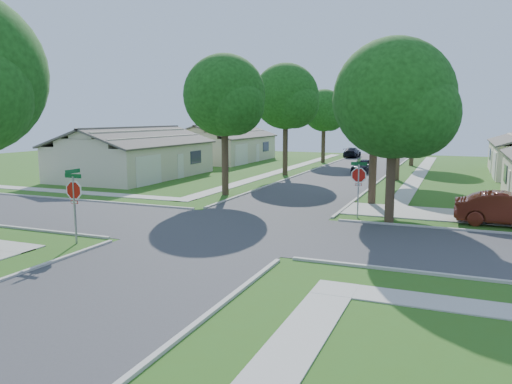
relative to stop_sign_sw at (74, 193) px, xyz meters
The scene contains 19 objects.
ground 6.95m from the stop_sign_sw, 45.00° to the left, with size 100.00×100.00×0.00m, color #305B18.
road_ns 6.95m from the stop_sign_sw, 45.00° to the left, with size 7.00×100.00×0.02m, color #333335.
sidewalk_ne 32.61m from the stop_sign_sw, 70.62° to the left, with size 1.20×40.00×0.04m, color #9E9B91.
sidewalk_nw 30.80m from the stop_sign_sw, 92.61° to the left, with size 1.20×40.00×0.04m, color #9E9B91.
driveway 17.38m from the stop_sign_sw, 43.12° to the left, with size 8.80×3.60×0.05m, color #9E9B91.
stop_sign_sw is the anchor object (origin of this frame).
stop_sign_ne 13.29m from the stop_sign_sw, 45.00° to the left, with size 1.05×0.80×2.98m.
tree_e_near 17.04m from the stop_sign_sw, 55.41° to the left, with size 4.97×4.80×8.28m.
tree_e_mid 27.71m from the stop_sign_sw, 69.80° to the left, with size 5.59×5.40×9.21m.
tree_e_far 40.04m from the stop_sign_sw, 76.27° to the left, with size 5.17×5.00×8.72m.
tree_w_near 14.30m from the stop_sign_sw, 89.77° to the left, with size 5.38×5.20×8.97m.
tree_w_mid 26.09m from the stop_sign_sw, 89.87° to the left, with size 5.80×5.60×9.56m.
tree_w_far 38.86m from the stop_sign_sw, 89.93° to the left, with size 4.76×4.60×8.04m.
tree_ne_corner 14.64m from the stop_sign_sw, 38.84° to the left, with size 5.80×5.60×8.66m.
house_nw_near 22.71m from the stop_sign_sw, 119.83° to the left, with size 8.42×13.60×4.23m.
house_nw_far 38.40m from the stop_sign_sw, 107.10° to the left, with size 8.42×13.60×4.23m.
car_driveway 19.19m from the stop_sign_sw, 32.20° to the left, with size 1.63×4.68×1.54m, color #4C190F.
car_curb_east 30.76m from the stop_sign_sw, 78.93° to the left, with size 1.48×3.69×1.26m, color black.
car_curb_west 47.36m from the stop_sign_sw, 88.18° to the left, with size 1.73×4.26×1.24m, color black.
Camera 1 is at (9.23, -19.92, 4.99)m, focal length 35.00 mm.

